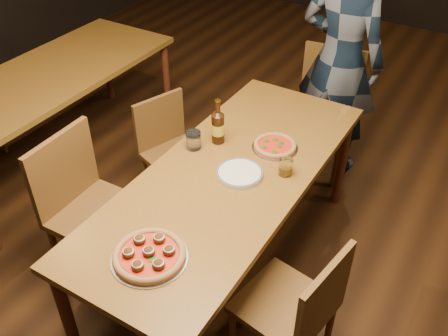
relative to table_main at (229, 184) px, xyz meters
The scene contains 14 objects.
ground 0.68m from the table_main, ahead, with size 9.00×9.00×0.00m, color black.
table_main is the anchor object (origin of this frame).
table_left 1.73m from the table_main, 169.99° to the left, with size 0.80×2.00×0.75m.
chair_main_nw 0.75m from the table_main, 145.63° to the right, with size 0.46×0.46×0.99m, color brown, non-canonical shape.
chair_main_sw 0.77m from the table_main, 150.20° to the left, with size 0.38×0.38×0.81m, color brown, non-canonical shape.
chair_main_e 0.70m from the table_main, 35.38° to the right, with size 0.41×0.41×0.87m, color brown, non-canonical shape.
chair_end 1.26m from the table_main, 87.79° to the left, with size 0.45×0.45×0.96m, color brown, non-canonical shape.
pizza_meatball 0.70m from the table_main, 89.27° to the right, with size 0.34×0.34×0.06m.
pizza_margherita 0.36m from the table_main, 72.69° to the left, with size 0.26×0.26×0.03m.
plate_stack 0.10m from the table_main, 15.98° to the left, with size 0.24×0.24×0.02m, color white.
beer_bottle 0.35m from the table_main, 132.65° to the left, with size 0.08×0.08×0.27m.
water_glass 0.33m from the table_main, 161.00° to the left, with size 0.08×0.08×0.11m, color white.
amber_glass 0.32m from the table_main, 30.85° to the left, with size 0.07×0.07×0.09m, color #916310.
diner 1.39m from the table_main, 86.49° to the left, with size 0.63×0.41×1.72m, color black.
Camera 1 is at (1.05, -1.79, 2.40)m, focal length 40.00 mm.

